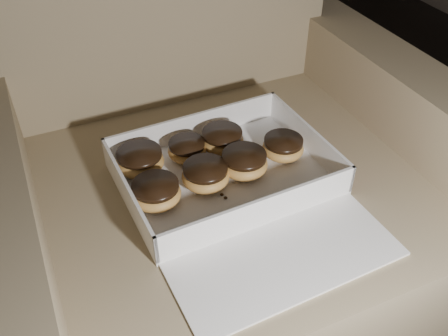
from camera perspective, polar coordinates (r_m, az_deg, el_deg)
armchair at (r=1.09m, az=-1.07°, el=-3.97°), size 0.94×0.79×0.98m
bakery_box at (r=0.92m, az=1.30°, el=-2.09°), size 0.40×0.46×0.07m
donut_a at (r=0.98m, az=-4.25°, el=2.13°), size 0.08×0.08×0.04m
donut_b at (r=0.94m, az=2.31°, el=0.61°), size 0.09×0.09×0.05m
donut_c at (r=1.00m, az=-0.20°, el=3.28°), size 0.09×0.09×0.04m
donut_d at (r=0.96m, az=-9.58°, el=0.84°), size 0.09×0.09×0.05m
donut_e at (r=0.91m, az=-2.13°, el=-0.82°), size 0.09×0.09×0.04m
donut_f at (r=0.89m, az=-7.78°, el=-2.80°), size 0.09×0.09×0.04m
donut_g at (r=0.99m, az=6.76°, el=2.39°), size 0.08×0.08×0.04m
crumb_a at (r=0.91m, az=-0.24°, el=-3.05°), size 0.01×0.01×0.00m
crumb_b at (r=0.93m, az=9.16°, el=-2.30°), size 0.01×0.01×0.00m
crumb_c at (r=0.94m, az=2.44°, el=-1.40°), size 0.01×0.01×0.00m
crumb_d at (r=0.90m, az=0.17°, el=-3.42°), size 0.01×0.01×0.00m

